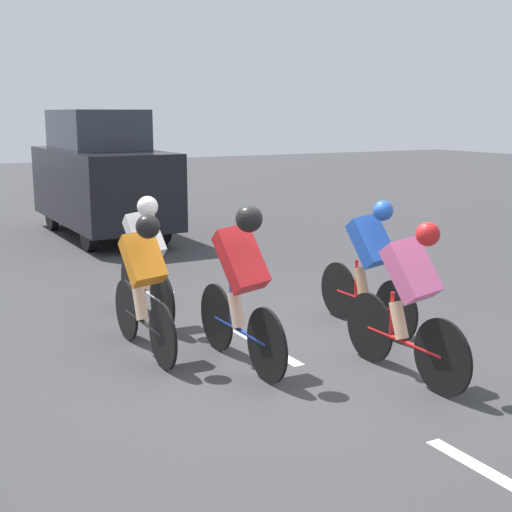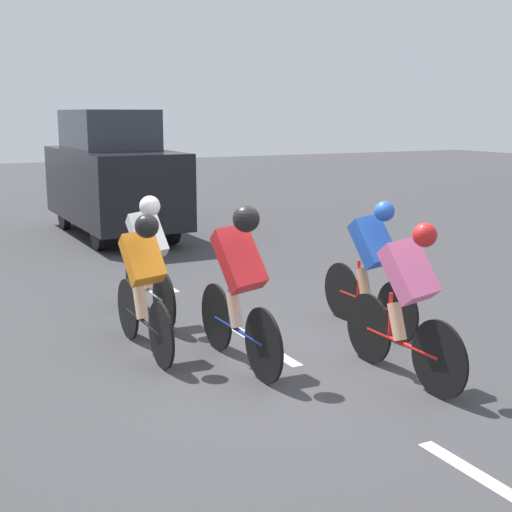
{
  "view_description": "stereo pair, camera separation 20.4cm",
  "coord_description": "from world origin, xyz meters",
  "views": [
    {
      "loc": [
        3.48,
        5.59,
        2.35
      ],
      "look_at": [
        0.09,
        -0.51,
        0.95
      ],
      "focal_mm": 50.0,
      "sensor_mm": 36.0,
      "label": 1
    },
    {
      "loc": [
        3.3,
        5.68,
        2.35
      ],
      "look_at": [
        0.09,
        -0.51,
        0.95
      ],
      "focal_mm": 50.0,
      "sensor_mm": 36.0,
      "label": 2
    }
  ],
  "objects": [
    {
      "name": "cyclist_blue",
      "position": [
        -1.25,
        -0.38,
        0.77
      ],
      "size": [
        0.38,
        1.68,
        1.47
      ],
      "color": "black",
      "rests_on": "ground"
    },
    {
      "name": "ground_plane",
      "position": [
        0.0,
        0.0,
        0.0
      ],
      "size": [
        60.0,
        60.0,
        0.0
      ],
      "primitive_type": "plane",
      "color": "#38383A"
    },
    {
      "name": "lane_stripe_mid",
      "position": [
        0.0,
        -0.51,
        0.0
      ],
      "size": [
        0.12,
        1.4,
        0.01
      ],
      "primitive_type": "cube",
      "color": "white",
      "rests_on": "ground"
    },
    {
      "name": "lane_stripe_far",
      "position": [
        0.0,
        -3.71,
        0.0
      ],
      "size": [
        0.12,
        1.4,
        0.01
      ],
      "primitive_type": "cube",
      "color": "white",
      "rests_on": "ground"
    },
    {
      "name": "cyclist_pink",
      "position": [
        -0.64,
        0.95,
        0.76
      ],
      "size": [
        0.39,
        1.66,
        1.47
      ],
      "color": "black",
      "rests_on": "ground"
    },
    {
      "name": "support_car",
      "position": [
        -0.57,
        -7.79,
        1.19
      ],
      "size": [
        1.7,
        4.22,
        2.42
      ],
      "color": "black",
      "rests_on": "ground"
    },
    {
      "name": "cyclist_red",
      "position": [
        0.51,
        -0.03,
        0.84
      ],
      "size": [
        0.39,
        1.69,
        1.57
      ],
      "color": "black",
      "rests_on": "ground"
    },
    {
      "name": "lane_stripe_near",
      "position": [
        0.0,
        2.69,
        0.0
      ],
      "size": [
        0.12,
        1.4,
        0.01
      ],
      "primitive_type": "cube",
      "color": "white",
      "rests_on": "ground"
    },
    {
      "name": "cyclist_white",
      "position": [
        0.75,
        -1.89,
        0.78
      ],
      "size": [
        0.39,
        1.68,
        1.48
      ],
      "color": "black",
      "rests_on": "ground"
    },
    {
      "name": "cyclist_orange",
      "position": [
        1.17,
        -0.8,
        0.77
      ],
      "size": [
        0.36,
        1.66,
        1.44
      ],
      "color": "black",
      "rests_on": "ground"
    }
  ]
}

